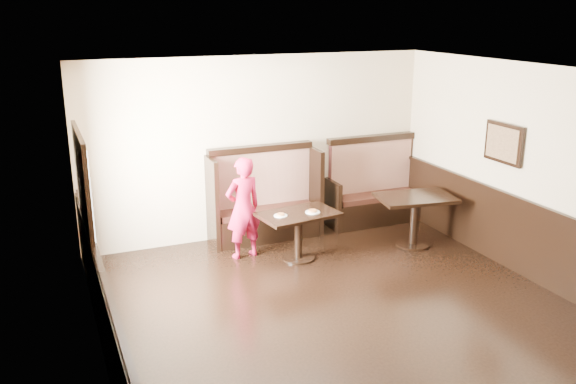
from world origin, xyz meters
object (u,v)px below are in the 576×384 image
booth_neighbor (373,194)px  child (243,208)px  booth_main (264,205)px  table_main (298,224)px  table_neighbor (415,209)px

booth_neighbor → child: 2.59m
booth_neighbor → booth_main: bearing=179.9°
booth_main → table_main: (0.14, -1.02, 0.01)m
booth_main → table_main: bearing=-82.1°
booth_main → table_main: 1.03m
booth_main → child: (-0.55, -0.63, 0.22)m
booth_neighbor → table_main: (-1.81, -1.01, 0.05)m
booth_main → booth_neighbor: bearing=-0.1°
booth_neighbor → table_neighbor: bearing=-89.2°
table_neighbor → child: child is taller
child → table_neighbor: bearing=157.1°
table_neighbor → booth_neighbor: bearing=99.8°
booth_main → child: bearing=-130.9°
booth_neighbor → table_main: size_ratio=1.40×
booth_neighbor → table_main: booth_neighbor is taller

